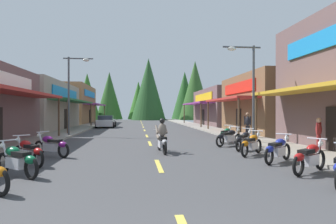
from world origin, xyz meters
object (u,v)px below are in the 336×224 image
Objects in this scene: motorcycle_parked_right_2 at (278,149)px; pedestrian_by_shop at (248,123)px; motorcycle_parked_right_1 at (309,157)px; pedestrian_browsing at (319,133)px; streetlamp_right at (247,79)px; rider_cruising_lead at (162,138)px; motorcycle_parked_right_3 at (252,144)px; motorcycle_parked_left_2 at (28,151)px; streetlamp_left at (73,84)px; motorcycle_parked_right_4 at (244,140)px; motorcycle_parked_left_1 at (17,160)px; parked_car_curbside at (106,122)px; motorcycle_parked_right_6 at (226,135)px; motorcycle_parked_right_5 at (229,137)px; motorcycle_parked_left_3 at (51,145)px.

pedestrian_by_shop is (2.27, 8.75, 0.57)m from motorcycle_parked_right_2.
pedestrian_browsing reaches higher than motorcycle_parked_right_1.
streetlamp_right reaches higher than rider_cruising_lead.
motorcycle_parked_right_3 is at bearing -112.14° from rider_cruising_lead.
motorcycle_parked_right_3 is 1.00× the size of motorcycle_parked_left_2.
motorcycle_parked_right_4 is at bearing -41.98° from streetlamp_left.
motorcycle_parked_left_1 is at bearing 145.46° from motorcycle_parked_left_2.
motorcycle_parked_right_4 is 1.05× the size of pedestrian_browsing.
streetlamp_left is 11.63m from rider_cruising_lead.
streetlamp_right is 3.30× the size of motorcycle_parked_left_1.
pedestrian_browsing reaches higher than parked_car_curbside.
motorcycle_parked_right_4 is at bearing -145.68° from motorcycle_parked_right_6.
pedestrian_browsing reaches higher than motorcycle_parked_right_3.
streetlamp_left is 3.32× the size of pedestrian_by_shop.
motorcycle_parked_right_4 is 0.39× the size of parked_car_curbside.
pedestrian_browsing is at bearing -123.12° from motorcycle_parked_left_1.
motorcycle_parked_right_5 is at bearing 57.86° from motorcycle_parked_right_1.
motorcycle_parked_right_3 is at bearing -47.73° from streetlamp_left.
motorcycle_parked_left_1 is 1.07× the size of motorcycle_parked_left_2.
pedestrian_by_shop is (2.48, 3.65, 0.57)m from motorcycle_parked_right_5.
motorcycle_parked_left_1 is (-8.41, -6.53, 0.00)m from motorcycle_parked_right_5.
rider_cruising_lead is (4.65, 0.75, 0.17)m from motorcycle_parked_left_3.
motorcycle_parked_right_4 is at bearing 55.98° from motorcycle_parked_right_1.
motorcycle_parked_right_1 is 1.07× the size of motorcycle_parked_right_2.
motorcycle_parked_right_6 is at bearing -9.08° from pedestrian_browsing.
motorcycle_parked_left_1 is 12.16m from pedestrian_browsing.
pedestrian_by_shop is (2.19, 10.62, 0.57)m from motorcycle_parked_right_1.
rider_cruising_lead is at bearing 41.64° from pedestrian_browsing.
motorcycle_parked_right_5 is at bearing 52.58° from motorcycle_parked_right_2.
motorcycle_parked_left_2 is (-8.96, -3.15, 0.00)m from motorcycle_parked_right_4.
motorcycle_parked_left_1 is 0.80× the size of rider_cruising_lead.
motorcycle_parked_right_4 is 9.95m from motorcycle_parked_left_1.
rider_cruising_lead is (4.89, 2.64, 0.17)m from motorcycle_parked_left_2.
motorcycle_parked_right_6 is (0.39, 4.87, 0.00)m from motorcycle_parked_right_3.
parked_car_curbside is (-8.48, 18.91, 0.20)m from motorcycle_parked_right_5.
streetlamp_left is at bearing 173.97° from parked_car_curbside.
motorcycle_parked_right_5 is 1.03× the size of pedestrian_by_shop.
streetlamp_right is at bearing -105.96° from motorcycle_parked_left_2.
motorcycle_parked_left_1 is 3.66m from motorcycle_parked_left_3.
motorcycle_parked_right_1 and motorcycle_parked_right_2 have the same top height.
motorcycle_parked_left_2 is (-8.66, -1.48, 0.00)m from motorcycle_parked_right_3.
motorcycle_parked_right_1 is at bearing -130.50° from motorcycle_parked_right_3.
motorcycle_parked_right_2 is (9.94, -12.46, -3.44)m from streetlamp_left.
motorcycle_parked_left_3 is 0.42× the size of parked_car_curbside.
streetlamp_left is at bearing 96.08° from motorcycle_parked_right_6.
rider_cruising_lead is 0.50× the size of parked_car_curbside.
motorcycle_parked_right_4 is at bearing -114.48° from motorcycle_parked_right_5.
motorcycle_parked_right_6 and motorcycle_parked_left_3 have the same top height.
streetlamp_left is at bearing -47.06° from motorcycle_parked_left_3.
motorcycle_parked_right_3 is at bearing -108.90° from streetlamp_right.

